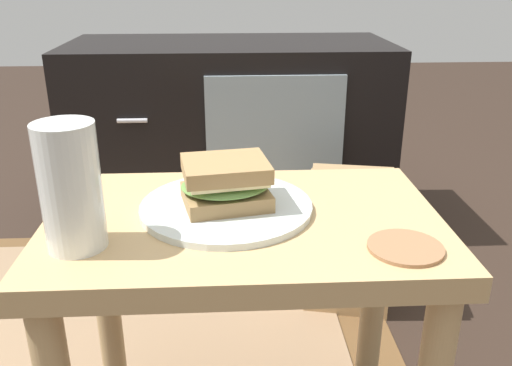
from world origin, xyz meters
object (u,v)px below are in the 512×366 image
object	(u,v)px
sandwich_front	(226,183)
tv_cabinet	(231,136)
paper_bag	(349,241)
beer_glass	(71,188)
plate	(226,207)
coaster	(405,247)

from	to	relation	value
sandwich_front	tv_cabinet	bearing A→B (deg)	89.08
paper_bag	beer_glass	bearing A→B (deg)	-132.40
paper_bag	tv_cabinet	bearing A→B (deg)	118.86
plate	beer_glass	xyz separation A→B (m)	(-0.19, -0.10, 0.07)
tv_cabinet	coaster	world-z (taller)	tv_cabinet
beer_glass	plate	bearing A→B (deg)	27.64
sandwich_front	paper_bag	size ratio (longest dim) A/B	0.42
sandwich_front	paper_bag	xyz separation A→B (m)	(0.29, 0.43, -0.33)
beer_glass	paper_bag	size ratio (longest dim) A/B	0.46
sandwich_front	beer_glass	distance (m)	0.22
tv_cabinet	beer_glass	xyz separation A→B (m)	(-0.20, -1.03, 0.25)
coaster	paper_bag	size ratio (longest dim) A/B	0.27
plate	beer_glass	world-z (taller)	beer_glass
coaster	beer_glass	bearing A→B (deg)	175.65
tv_cabinet	plate	size ratio (longest dim) A/B	3.84
beer_glass	coaster	size ratio (longest dim) A/B	1.69
tv_cabinet	paper_bag	size ratio (longest dim) A/B	2.72
paper_bag	sandwich_front	bearing A→B (deg)	-124.32
tv_cabinet	beer_glass	bearing A→B (deg)	-101.20
tv_cabinet	paper_bag	bearing A→B (deg)	-61.14
tv_cabinet	beer_glass	distance (m)	1.07
plate	sandwich_front	bearing A→B (deg)	-135.00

